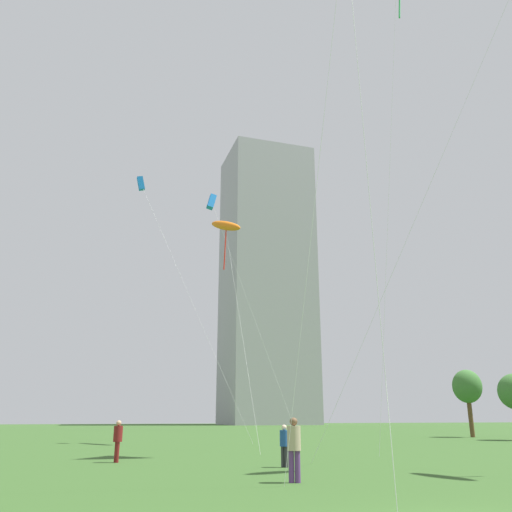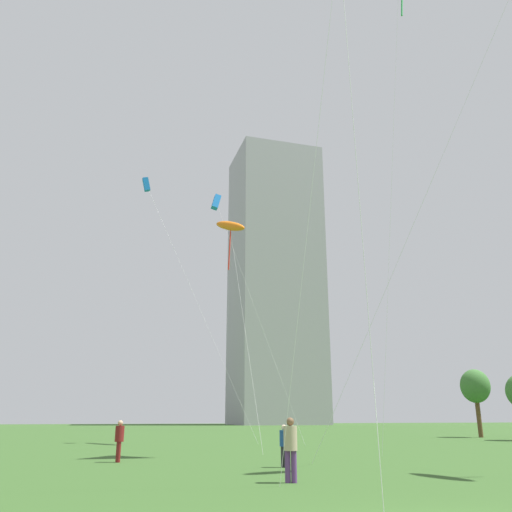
{
  "view_description": "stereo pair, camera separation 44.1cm",
  "coord_description": "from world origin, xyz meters",
  "px_view_note": "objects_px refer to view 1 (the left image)",
  "views": [
    {
      "loc": [
        -6.61,
        -7.78,
        1.84
      ],
      "look_at": [
        -0.05,
        12.94,
        8.48
      ],
      "focal_mm": 36.92,
      "sensor_mm": 36.0,
      "label": 1
    },
    {
      "loc": [
        -6.19,
        -7.91,
        1.84
      ],
      "look_at": [
        -0.05,
        12.94,
        8.48
      ],
      "focal_mm": 36.92,
      "sensor_mm": 36.0,
      "label": 2
    }
  ],
  "objects_px": {
    "kite_flying_2": "(225,226)",
    "kite_flying_3": "(141,185)",
    "person_standing_6": "(294,445)",
    "distant_highrise_0": "(267,281)",
    "person_standing_1": "(118,438)",
    "park_tree_1": "(467,387)",
    "kite_flying_7": "(212,203)",
    "person_standing_3": "(284,442)"
  },
  "relations": [
    {
      "from": "person_standing_1",
      "to": "person_standing_3",
      "type": "height_order",
      "value": "person_standing_1"
    },
    {
      "from": "person_standing_6",
      "to": "distant_highrise_0",
      "type": "bearing_deg",
      "value": -85.91
    },
    {
      "from": "person_standing_1",
      "to": "park_tree_1",
      "type": "height_order",
      "value": "park_tree_1"
    },
    {
      "from": "person_standing_1",
      "to": "park_tree_1",
      "type": "distance_m",
      "value": 38.34
    },
    {
      "from": "kite_flying_3",
      "to": "kite_flying_2",
      "type": "bearing_deg",
      "value": -53.21
    },
    {
      "from": "person_standing_6",
      "to": "kite_flying_7",
      "type": "relative_size",
      "value": 0.09
    },
    {
      "from": "person_standing_1",
      "to": "person_standing_6",
      "type": "bearing_deg",
      "value": -164.45
    },
    {
      "from": "kite_flying_2",
      "to": "distant_highrise_0",
      "type": "relative_size",
      "value": 0.25
    },
    {
      "from": "person_standing_1",
      "to": "person_standing_6",
      "type": "height_order",
      "value": "person_standing_6"
    },
    {
      "from": "person_standing_6",
      "to": "park_tree_1",
      "type": "height_order",
      "value": "park_tree_1"
    },
    {
      "from": "person_standing_6",
      "to": "kite_flying_2",
      "type": "distance_m",
      "value": 27.19
    },
    {
      "from": "kite_flying_3",
      "to": "kite_flying_7",
      "type": "distance_m",
      "value": 9.26
    },
    {
      "from": "person_standing_6",
      "to": "kite_flying_7",
      "type": "height_order",
      "value": "kite_flying_7"
    },
    {
      "from": "person_standing_1",
      "to": "person_standing_6",
      "type": "relative_size",
      "value": 0.93
    },
    {
      "from": "kite_flying_3",
      "to": "kite_flying_7",
      "type": "height_order",
      "value": "kite_flying_3"
    },
    {
      "from": "kite_flying_2",
      "to": "park_tree_1",
      "type": "height_order",
      "value": "kite_flying_2"
    },
    {
      "from": "park_tree_1",
      "to": "person_standing_6",
      "type": "bearing_deg",
      "value": -136.06
    },
    {
      "from": "person_standing_3",
      "to": "person_standing_6",
      "type": "relative_size",
      "value": 0.85
    },
    {
      "from": "person_standing_1",
      "to": "distant_highrise_0",
      "type": "distance_m",
      "value": 112.34
    },
    {
      "from": "kite_flying_7",
      "to": "distant_highrise_0",
      "type": "xyz_separation_m",
      "value": [
        33.28,
        84.07,
        16.3
      ]
    },
    {
      "from": "person_standing_1",
      "to": "distant_highrise_0",
      "type": "relative_size",
      "value": 0.02
    },
    {
      "from": "kite_flying_3",
      "to": "person_standing_6",
      "type": "bearing_deg",
      "value": -84.94
    },
    {
      "from": "kite_flying_2",
      "to": "kite_flying_3",
      "type": "xyz_separation_m",
      "value": [
        -6.08,
        8.13,
        6.29
      ]
    },
    {
      "from": "person_standing_1",
      "to": "person_standing_3",
      "type": "xyz_separation_m",
      "value": [
        5.95,
        -4.17,
        -0.08
      ]
    },
    {
      "from": "park_tree_1",
      "to": "kite_flying_2",
      "type": "bearing_deg",
      "value": -168.2
    },
    {
      "from": "kite_flying_2",
      "to": "kite_flying_7",
      "type": "distance_m",
      "value": 3.04
    },
    {
      "from": "distant_highrise_0",
      "to": "kite_flying_2",
      "type": "bearing_deg",
      "value": -110.59
    },
    {
      "from": "person_standing_6",
      "to": "person_standing_1",
      "type": "bearing_deg",
      "value": -40.3
    },
    {
      "from": "person_standing_1",
      "to": "kite_flying_2",
      "type": "relative_size",
      "value": 0.1
    },
    {
      "from": "kite_flying_3",
      "to": "person_standing_3",
      "type": "bearing_deg",
      "value": -80.94
    },
    {
      "from": "distant_highrise_0",
      "to": "kite_flying_7",
      "type": "bearing_deg",
      "value": -111.41
    },
    {
      "from": "person_standing_3",
      "to": "park_tree_1",
      "type": "bearing_deg",
      "value": 95.82
    },
    {
      "from": "person_standing_1",
      "to": "park_tree_1",
      "type": "xyz_separation_m",
      "value": [
        33.2,
        18.84,
        3.55
      ]
    },
    {
      "from": "person_standing_1",
      "to": "person_standing_6",
      "type": "distance_m",
      "value": 9.89
    },
    {
      "from": "kite_flying_2",
      "to": "kite_flying_7",
      "type": "xyz_separation_m",
      "value": [
        -0.81,
        1.54,
        2.5
      ]
    },
    {
      "from": "person_standing_6",
      "to": "distant_highrise_0",
      "type": "distance_m",
      "value": 118.71
    },
    {
      "from": "person_standing_6",
      "to": "kite_flying_3",
      "type": "distance_m",
      "value": 37.34
    },
    {
      "from": "person_standing_3",
      "to": "kite_flying_3",
      "type": "relative_size",
      "value": 0.07
    },
    {
      "from": "kite_flying_7",
      "to": "distant_highrise_0",
      "type": "distance_m",
      "value": 91.88
    },
    {
      "from": "kite_flying_3",
      "to": "park_tree_1",
      "type": "xyz_separation_m",
      "value": [
        31.37,
        -2.85,
        -17.92
      ]
    },
    {
      "from": "kite_flying_2",
      "to": "kite_flying_3",
      "type": "bearing_deg",
      "value": 126.79
    },
    {
      "from": "kite_flying_2",
      "to": "distant_highrise_0",
      "type": "distance_m",
      "value": 93.48
    }
  ]
}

